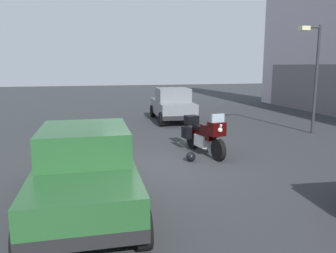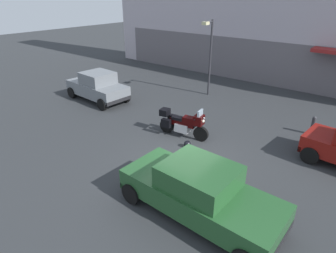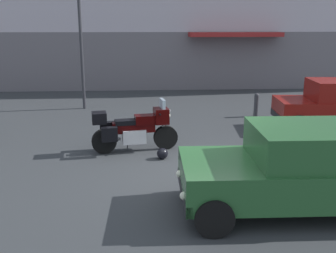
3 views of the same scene
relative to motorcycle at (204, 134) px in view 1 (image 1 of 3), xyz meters
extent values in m
plane|color=#2D3033|center=(1.39, -1.84, -0.62)|extent=(80.00, 80.00, 0.00)
cylinder|color=black|center=(0.84, 0.14, -0.30)|extent=(0.65, 0.24, 0.64)
cylinder|color=black|center=(-0.75, -0.12, -0.30)|extent=(0.65, 0.24, 0.64)
cylinder|color=#B7B7BC|center=(0.82, 0.13, 0.13)|extent=(0.33, 0.12, 0.68)
cube|color=#B7B7BC|center=(0.01, 0.00, -0.20)|extent=(0.66, 0.49, 0.36)
cube|color=black|center=(0.01, 0.00, 0.04)|extent=(1.13, 0.45, 0.28)
cube|color=black|center=(0.30, 0.05, 0.22)|extent=(0.57, 0.42, 0.24)
cube|color=black|center=(-0.19, -0.03, 0.18)|extent=(0.60, 0.39, 0.12)
cube|color=black|center=(0.73, 0.12, 0.30)|extent=(0.43, 0.49, 0.40)
cube|color=#8C9EAD|center=(0.77, 0.12, 0.60)|extent=(0.14, 0.41, 0.28)
sphere|color=#EAEACC|center=(0.90, 0.15, 0.30)|extent=(0.14, 0.14, 0.14)
cylinder|color=black|center=(0.65, 0.10, 0.40)|extent=(0.14, 0.62, 0.04)
cylinder|color=#B7B7BC|center=(-0.62, 0.10, -0.32)|extent=(0.56, 0.18, 0.09)
cube|color=black|center=(-0.68, 0.17, -0.04)|extent=(0.43, 0.26, 0.36)
cube|color=black|center=(-0.59, -0.38, -0.04)|extent=(0.43, 0.26, 0.36)
cube|color=black|center=(-0.85, -0.14, 0.33)|extent=(0.42, 0.45, 0.28)
cylinder|color=black|center=(-0.17, 0.15, -0.47)|extent=(0.04, 0.13, 0.29)
sphere|color=black|center=(0.72, -0.65, -0.48)|extent=(0.28, 0.28, 0.28)
cube|color=#235128|center=(3.17, -3.57, 0.02)|extent=(4.53, 1.84, 0.64)
cube|color=#235128|center=(3.12, -3.57, 0.64)|extent=(1.93, 1.65, 0.60)
cube|color=#8C9EAD|center=(2.22, -3.55, 0.64)|extent=(0.09, 1.50, 0.51)
cube|color=#8C9EAD|center=(4.02, -3.59, 0.64)|extent=(0.09, 1.50, 0.48)
cube|color=black|center=(0.97, -3.53, -0.20)|extent=(0.15, 1.76, 0.20)
cube|color=black|center=(5.37, -3.61, -0.20)|extent=(0.15, 1.76, 0.20)
cylinder|color=black|center=(1.36, -4.38, -0.30)|extent=(0.64, 0.23, 0.64)
cylinder|color=black|center=(1.39, -2.70, -0.30)|extent=(0.64, 0.23, 0.64)
cylinder|color=black|center=(4.96, -4.44, -0.30)|extent=(0.64, 0.23, 0.64)
cylinder|color=black|center=(4.99, -2.76, -0.30)|extent=(0.64, 0.23, 0.64)
sphere|color=silver|center=(0.91, -4.01, -0.08)|extent=(0.14, 0.14, 0.14)
sphere|color=silver|center=(0.93, -3.04, -0.08)|extent=(0.14, 0.14, 0.14)
cube|color=slate|center=(-6.42, 0.64, 0.04)|extent=(3.88, 1.83, 0.68)
cube|color=slate|center=(-6.27, 0.63, 0.70)|extent=(1.68, 1.59, 0.64)
cube|color=#8C9EAD|center=(-7.02, 0.67, 0.70)|extent=(0.13, 1.40, 0.54)
cube|color=#8C9EAD|center=(-5.52, 0.59, 0.70)|extent=(0.13, 1.40, 0.51)
cube|color=black|center=(-8.27, 0.74, -0.20)|extent=(0.20, 1.64, 0.20)
cube|color=black|center=(-4.57, 0.55, -0.20)|extent=(0.20, 1.64, 0.20)
cylinder|color=black|center=(-7.91, -0.06, -0.30)|extent=(0.65, 0.25, 0.64)
cylinder|color=black|center=(-7.83, 1.50, -0.30)|extent=(0.65, 0.25, 0.64)
cylinder|color=black|center=(-5.01, -0.21, -0.30)|extent=(0.65, 0.25, 0.64)
cylinder|color=black|center=(-4.93, 1.34, -0.30)|extent=(0.65, 0.25, 0.64)
sphere|color=silver|center=(-8.34, 0.29, -0.08)|extent=(0.14, 0.14, 0.14)
sphere|color=silver|center=(-8.29, 1.19, -0.08)|extent=(0.14, 0.14, 0.14)
cylinder|color=#2D2D33|center=(-2.04, 5.42, 1.52)|extent=(0.12, 0.12, 4.28)
cylinder|color=#2D2D33|center=(-2.04, 5.07, 3.56)|extent=(0.08, 0.70, 0.08)
cube|color=beige|center=(-2.04, 4.72, 3.51)|extent=(0.28, 0.36, 0.16)
camera|label=1|loc=(9.58, -3.50, 2.08)|focal=35.72mm
camera|label=2|loc=(6.39, -8.96, 5.06)|focal=30.63mm
camera|label=3|loc=(0.28, -10.01, 2.70)|focal=42.61mm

